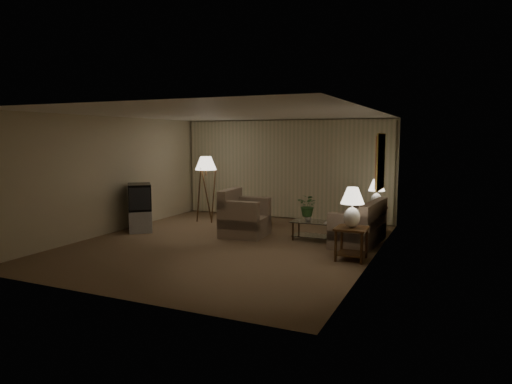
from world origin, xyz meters
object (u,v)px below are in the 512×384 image
armchair (245,218)px  vase (308,217)px  sofa (358,226)px  table_lamp_near (352,204)px  side_table_near (351,238)px  ottoman (260,218)px  crt_tv (139,197)px  side_table_far (376,216)px  table_lamp_far (377,191)px  tv_cabinet (140,220)px  coffee_table (315,228)px  floor_lamp (206,188)px

armchair → vase: armchair is taller
sofa → table_lamp_near: 1.52m
sofa → side_table_near: bearing=10.8°
ottoman → crt_tv: bearing=-143.0°
sofa → armchair: 2.52m
side_table_far → ottoman: bearing=-174.8°
armchair → side_table_near: (2.65, -1.05, -0.00)m
table_lamp_far → armchair: bearing=-149.6°
side_table_far → ottoman: (-2.85, -0.26, -0.20)m
table_lamp_far → ottoman: table_lamp_far is taller
side_table_near → vase: (-1.22, 1.25, 0.08)m
ottoman → table_lamp_far: bearing=5.2°
tv_cabinet → coffee_table: bearing=59.8°
vase → table_lamp_far: bearing=47.9°
tv_cabinet → vase: vase is taller
armchair → coffee_table: armchair is taller
armchair → coffee_table: bearing=-86.6°
vase → coffee_table: bearing=-0.0°
armchair → crt_tv: bearing=96.9°
armchair → sofa: bearing=-87.0°
sofa → vase: 1.08m
table_lamp_near → table_lamp_far: size_ratio=1.12×
table_lamp_far → ottoman: 2.97m
side_table_far → floor_lamp: size_ratio=0.35×
table_lamp_far → ottoman: (-2.85, -0.26, -0.79)m
vase → tv_cabinet: bearing=-170.2°
coffee_table → tv_cabinet: 4.19m
sofa → side_table_far: bearing=177.6°
table_lamp_far → floor_lamp: bearing=-175.0°
sofa → floor_lamp: floor_lamp is taller
sofa → floor_lamp: (-4.19, 0.87, 0.54)m
crt_tv → armchair: bearing=61.1°
table_lamp_far → ottoman: size_ratio=1.12×
table_lamp_far → coffee_table: bearing=-128.4°
armchair → side_table_near: armchair is taller
sofa → crt_tv: bearing=-76.7°
side_table_near → tv_cabinet: size_ratio=0.62×
crt_tv → ottoman: 3.01m
coffee_table → ottoman: coffee_table is taller
side_table_far → tv_cabinet: 5.59m
sofa → table_lamp_far: size_ratio=2.68×
sofa → armchair: size_ratio=1.57×
sofa → armchair: bearing=-78.7°
side_table_near → ottoman: size_ratio=1.03×
tv_cabinet → side_table_far: bearing=71.8°
tv_cabinet → floor_lamp: (0.86, 1.66, 0.65)m
crt_tv → floor_lamp: 1.87m
ottoman → sofa: bearing=-20.1°
table_lamp_near → ottoman: size_ratio=1.26×
side_table_near → coffee_table: bearing=130.6°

